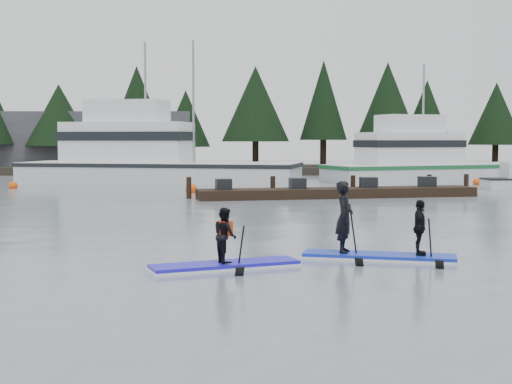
{
  "coord_description": "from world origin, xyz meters",
  "views": [
    {
      "loc": [
        -0.2,
        -16.14,
        2.73
      ],
      "look_at": [
        0.0,
        6.0,
        1.1
      ],
      "focal_mm": 50.0,
      "sensor_mm": 36.0,
      "label": 1
    }
  ],
  "objects_px": {
    "fishing_boat_medium": "(426,172)",
    "paddleboard_solo": "(225,249)",
    "floating_dock": "(338,193)",
    "fishing_boat_large": "(151,171)",
    "paddleboard_duo": "(377,233)"
  },
  "relations": [
    {
      "from": "fishing_boat_medium",
      "to": "floating_dock",
      "type": "bearing_deg",
      "value": -139.97
    },
    {
      "from": "floating_dock",
      "to": "paddleboard_duo",
      "type": "height_order",
      "value": "paddleboard_duo"
    },
    {
      "from": "paddleboard_solo",
      "to": "paddleboard_duo",
      "type": "distance_m",
      "value": 3.62
    },
    {
      "from": "fishing_boat_large",
      "to": "paddleboard_solo",
      "type": "xyz_separation_m",
      "value": [
        5.77,
        -30.48,
        -0.36
      ]
    },
    {
      "from": "fishing_boat_large",
      "to": "floating_dock",
      "type": "distance_m",
      "value": 15.91
    },
    {
      "from": "fishing_boat_large",
      "to": "paddleboard_solo",
      "type": "relative_size",
      "value": 5.6
    },
    {
      "from": "fishing_boat_medium",
      "to": "floating_dock",
      "type": "xyz_separation_m",
      "value": [
        -7.4,
        -13.09,
        -0.39
      ]
    },
    {
      "from": "fishing_boat_medium",
      "to": "paddleboard_duo",
      "type": "bearing_deg",
      "value": -126.4
    },
    {
      "from": "fishing_boat_medium",
      "to": "floating_dock",
      "type": "height_order",
      "value": "fishing_boat_medium"
    },
    {
      "from": "fishing_boat_medium",
      "to": "paddleboard_duo",
      "type": "xyz_separation_m",
      "value": [
        -8.69,
        -30.49,
        -0.01
      ]
    },
    {
      "from": "floating_dock",
      "to": "paddleboard_solo",
      "type": "distance_m",
      "value": 19.13
    },
    {
      "from": "fishing_boat_large",
      "to": "fishing_boat_medium",
      "type": "distance_m",
      "value": 17.93
    },
    {
      "from": "paddleboard_solo",
      "to": "fishing_boat_large",
      "type": "bearing_deg",
      "value": 79.63
    },
    {
      "from": "fishing_boat_medium",
      "to": "paddleboard_solo",
      "type": "relative_size",
      "value": 4.58
    },
    {
      "from": "floating_dock",
      "to": "paddleboard_solo",
      "type": "height_order",
      "value": "paddleboard_solo"
    }
  ]
}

